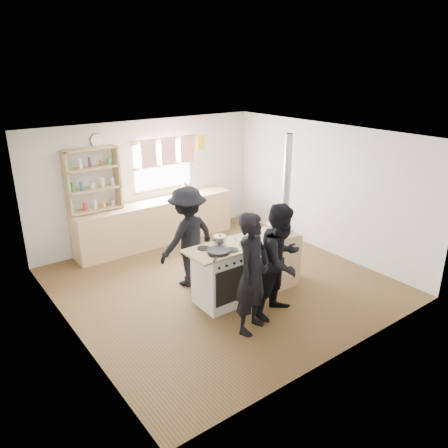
{
  "coord_description": "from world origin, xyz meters",
  "views": [
    {
      "loc": [
        -3.94,
        -5.38,
        3.54
      ],
      "look_at": [
        0.0,
        -0.1,
        1.1
      ],
      "focal_mm": 35.0,
      "sensor_mm": 36.0,
      "label": 1
    }
  ],
  "objects_px": {
    "thermos": "(185,189)",
    "bread_board": "(285,230)",
    "roast_tray": "(247,239)",
    "stockpot_stove": "(220,240)",
    "stockpot_counter": "(274,229)",
    "skillet_greens": "(219,251)",
    "flue_heater": "(284,242)",
    "person_far": "(188,237)",
    "person_near_left": "(253,274)",
    "person_near_right": "(281,261)",
    "cooking_island": "(248,267)"
  },
  "relations": [
    {
      "from": "person_far",
      "to": "thermos",
      "type": "bearing_deg",
      "value": -132.07
    },
    {
      "from": "stockpot_counter",
      "to": "person_near_right",
      "type": "xyz_separation_m",
      "value": [
        -0.5,
        -0.71,
        -0.16
      ]
    },
    {
      "from": "skillet_greens",
      "to": "cooking_island",
      "type": "bearing_deg",
      "value": 9.54
    },
    {
      "from": "thermos",
      "to": "bread_board",
      "type": "bearing_deg",
      "value": -87.53
    },
    {
      "from": "thermos",
      "to": "person_near_left",
      "type": "distance_m",
      "value": 3.79
    },
    {
      "from": "roast_tray",
      "to": "flue_heater",
      "type": "height_order",
      "value": "flue_heater"
    },
    {
      "from": "person_near_left",
      "to": "stockpot_stove",
      "type": "bearing_deg",
      "value": 58.56
    },
    {
      "from": "roast_tray",
      "to": "stockpot_stove",
      "type": "relative_size",
      "value": 2.12
    },
    {
      "from": "thermos",
      "to": "roast_tray",
      "type": "relative_size",
      "value": 0.63
    },
    {
      "from": "cooking_island",
      "to": "person_far",
      "type": "relative_size",
      "value": 1.16
    },
    {
      "from": "skillet_greens",
      "to": "flue_heater",
      "type": "xyz_separation_m",
      "value": [
        1.53,
        0.21,
        -0.31
      ]
    },
    {
      "from": "thermos",
      "to": "person_near_right",
      "type": "bearing_deg",
      "value": -99.19
    },
    {
      "from": "bread_board",
      "to": "person_near_right",
      "type": "height_order",
      "value": "person_near_right"
    },
    {
      "from": "cooking_island",
      "to": "skillet_greens",
      "type": "bearing_deg",
      "value": -170.46
    },
    {
      "from": "person_near_right",
      "to": "bread_board",
      "type": "bearing_deg",
      "value": 29.28
    },
    {
      "from": "bread_board",
      "to": "person_far",
      "type": "xyz_separation_m",
      "value": [
        -1.27,
        0.97,
        -0.13
      ]
    },
    {
      "from": "stockpot_counter",
      "to": "person_near_left",
      "type": "distance_m",
      "value": 1.38
    },
    {
      "from": "person_near_left",
      "to": "skillet_greens",
      "type": "bearing_deg",
      "value": 71.15
    },
    {
      "from": "flue_heater",
      "to": "cooking_island",
      "type": "bearing_deg",
      "value": -173.61
    },
    {
      "from": "skillet_greens",
      "to": "person_near_right",
      "type": "height_order",
      "value": "person_near_right"
    },
    {
      "from": "stockpot_counter",
      "to": "flue_heater",
      "type": "bearing_deg",
      "value": 18.5
    },
    {
      "from": "roast_tray",
      "to": "stockpot_stove",
      "type": "height_order",
      "value": "stockpot_stove"
    },
    {
      "from": "person_near_right",
      "to": "cooking_island",
      "type": "bearing_deg",
      "value": 76.64
    },
    {
      "from": "skillet_greens",
      "to": "person_far",
      "type": "bearing_deg",
      "value": 85.34
    },
    {
      "from": "thermos",
      "to": "bread_board",
      "type": "xyz_separation_m",
      "value": [
        0.12,
        -2.87,
        -0.05
      ]
    },
    {
      "from": "roast_tray",
      "to": "stockpot_counter",
      "type": "bearing_deg",
      "value": -1.03
    },
    {
      "from": "cooking_island",
      "to": "flue_heater",
      "type": "bearing_deg",
      "value": 6.39
    },
    {
      "from": "person_near_right",
      "to": "roast_tray",
      "type": "bearing_deg",
      "value": 80.65
    },
    {
      "from": "person_far",
      "to": "stockpot_counter",
      "type": "bearing_deg",
      "value": 129.27
    },
    {
      "from": "flue_heater",
      "to": "person_near_right",
      "type": "bearing_deg",
      "value": -136.37
    },
    {
      "from": "skillet_greens",
      "to": "person_far",
      "type": "xyz_separation_m",
      "value": [
        0.08,
        0.98,
        -0.11
      ]
    },
    {
      "from": "cooking_island",
      "to": "roast_tray",
      "type": "height_order",
      "value": "roast_tray"
    },
    {
      "from": "stockpot_stove",
      "to": "person_far",
      "type": "xyz_separation_m",
      "value": [
        -0.12,
        0.74,
        -0.15
      ]
    },
    {
      "from": "thermos",
      "to": "roast_tray",
      "type": "height_order",
      "value": "thermos"
    },
    {
      "from": "roast_tray",
      "to": "bread_board",
      "type": "bearing_deg",
      "value": -6.39
    },
    {
      "from": "thermos",
      "to": "stockpot_stove",
      "type": "height_order",
      "value": "thermos"
    },
    {
      "from": "cooking_island",
      "to": "bread_board",
      "type": "relative_size",
      "value": 5.9
    },
    {
      "from": "stockpot_stove",
      "to": "skillet_greens",
      "type": "bearing_deg",
      "value": -129.38
    },
    {
      "from": "thermos",
      "to": "flue_heater",
      "type": "bearing_deg",
      "value": -83.43
    },
    {
      "from": "cooking_island",
      "to": "thermos",
      "type": "bearing_deg",
      "value": 78.43
    },
    {
      "from": "flue_heater",
      "to": "person_far",
      "type": "height_order",
      "value": "flue_heater"
    },
    {
      "from": "cooking_island",
      "to": "person_far",
      "type": "height_order",
      "value": "person_far"
    },
    {
      "from": "thermos",
      "to": "stockpot_counter",
      "type": "relative_size",
      "value": 1.02
    },
    {
      "from": "thermos",
      "to": "skillet_greens",
      "type": "relative_size",
      "value": 0.56
    },
    {
      "from": "cooking_island",
      "to": "person_near_left",
      "type": "relative_size",
      "value": 1.14
    },
    {
      "from": "cooking_island",
      "to": "bread_board",
      "type": "height_order",
      "value": "bread_board"
    },
    {
      "from": "stockpot_stove",
      "to": "stockpot_counter",
      "type": "xyz_separation_m",
      "value": [
        0.96,
        -0.15,
        0.02
      ]
    },
    {
      "from": "skillet_greens",
      "to": "stockpot_stove",
      "type": "distance_m",
      "value": 0.31
    },
    {
      "from": "bread_board",
      "to": "skillet_greens",
      "type": "bearing_deg",
      "value": -179.57
    },
    {
      "from": "thermos",
      "to": "person_near_left",
      "type": "xyz_separation_m",
      "value": [
        -1.18,
        -3.59,
        -0.17
      ]
    }
  ]
}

